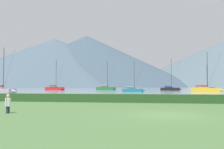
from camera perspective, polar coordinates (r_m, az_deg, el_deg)
name	(u,v)px	position (r m, az deg, el deg)	size (l,w,h in m)	color
ground_plane	(168,115)	(15.50, 12.88, -9.18)	(1000.00, 1000.00, 0.00)	#517A42
harbor_water	(153,89)	(152.38, 9.45, -3.22)	(320.00, 246.00, 0.00)	#8C9EA3
hedge_line	(161,99)	(26.42, 11.27, -5.47)	(80.00, 1.20, 0.88)	#284C23
sailboat_slip_0	(206,90)	(72.23, 20.85, -3.27)	(8.66, 4.09, 10.96)	gold
sailboat_slip_2	(133,90)	(71.04, 4.85, -3.57)	(6.65, 2.56, 8.67)	#19707A
sailboat_slip_3	(206,88)	(106.98, 20.90, -3.02)	(7.85, 2.81, 10.25)	navy
sailboat_slip_4	(106,88)	(100.42, -1.36, -3.18)	(8.88, 4.20, 11.93)	#236B38
sailboat_slip_5	(55,88)	(101.51, -13.08, -3.11)	(8.80, 3.63, 12.12)	red
sailboat_slip_6	(2,90)	(62.73, -24.16, -3.37)	(8.33, 4.05, 10.63)	#9E9EA3
sailboat_slip_7	(170,89)	(93.68, 13.32, -3.20)	(7.77, 3.98, 11.76)	black
person_seated_viewer	(8,103)	(17.52, -22.92, -6.02)	(0.36, 0.57, 1.25)	#2D3347
distant_hill_west_ridge	(55,63)	(335.84, -13.08, 2.66)	(293.07, 293.07, 64.07)	#4C6070
distant_hill_east_ridge	(87,61)	(345.96, -5.86, 3.07)	(295.89, 295.89, 71.47)	#425666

